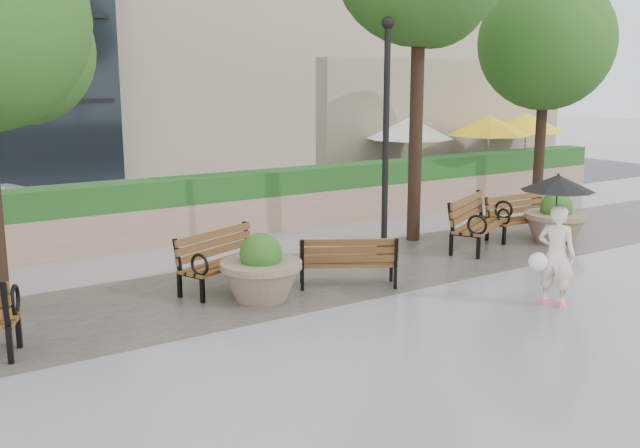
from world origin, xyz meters
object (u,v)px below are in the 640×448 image
planter_left (261,274)px  lamppost (386,153)px  bench_3 (479,233)px  bench_4 (522,226)px  bench_2 (348,272)px  bench_1 (226,272)px  planter_right (555,223)px  pedestrian (556,227)px

planter_left → lamppost: (3.40, 1.19, 1.59)m
bench_3 → planter_left: 5.43m
bench_4 → bench_2: bearing=-169.3°
bench_2 → planter_left: (-1.55, 0.16, 0.16)m
bench_1 → planter_left: 0.92m
bench_2 → bench_4: bench_4 is taller
bench_1 → bench_2: (1.72, -1.05, -0.02)m
bench_1 → bench_3: size_ratio=0.91×
planter_left → planter_right: 7.14m
bench_3 → planter_left: bearing=159.5°
bench_3 → pedestrian: bearing=-145.7°
bench_4 → bench_1: bearing=179.9°
bench_4 → lamppost: 3.90m
pedestrian → planter_right: bearing=-73.0°
bench_2 → bench_4: (5.31, 0.88, 0.02)m
bench_2 → planter_right: 5.60m
bench_2 → lamppost: size_ratio=0.37×
planter_left → pedestrian: pedestrian is taller
bench_1 → pedestrian: size_ratio=0.94×
bench_2 → planter_left: size_ratio=1.33×
bench_3 → pedestrian: pedestrian is taller
bench_3 → pedestrian: (-1.80, -3.27, 0.91)m
bench_2 → planter_left: 1.57m
bench_2 → bench_3: 3.92m
planter_left → pedestrian: 4.55m
bench_4 → lamppost: lamppost is taller
pedestrian → planter_left: bearing=32.5°
bench_2 → pedestrian: 3.38m
planter_right → pedestrian: bearing=-142.0°
bench_4 → planter_left: 6.90m
bench_3 → bench_4: size_ratio=1.18×
bench_1 → planter_left: bearing=-101.4°
bench_3 → bench_4: (1.46, 0.12, -0.03)m
planter_right → pedestrian: pedestrian is taller
bench_3 → lamppost: 2.69m
bench_1 → bench_3: bench_3 is taller
bench_3 → pedestrian: size_ratio=1.04×
bench_1 → bench_2: 2.01m
bench_3 → lamppost: (-2.00, 0.59, 1.70)m
bench_2 → planter_right: bearing=-147.0°
bench_3 → planter_right: 1.82m
planter_right → bench_4: bearing=113.9°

